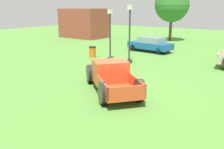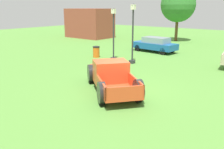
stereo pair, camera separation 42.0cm
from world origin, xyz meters
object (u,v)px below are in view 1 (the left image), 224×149
pickup_truck_foreground (110,76)px  lamp_post_near (130,33)px  trash_can (93,52)px  oak_tree_east (172,5)px  lamp_post_far (110,34)px  sedan_distant_a (150,44)px

pickup_truck_foreground → lamp_post_near: 6.62m
pickup_truck_foreground → trash_can: pickup_truck_foreground is taller
lamp_post_near → oak_tree_east: 14.96m
pickup_truck_foreground → trash_can: size_ratio=5.31×
lamp_post_near → oak_tree_east: (-3.06, 14.48, 2.16)m
oak_tree_east → lamp_post_far: bearing=-85.1°
sedan_distant_a → lamp_post_far: (-0.67, -5.58, 1.42)m
sedan_distant_a → lamp_post_far: lamp_post_far is taller
lamp_post_near → pickup_truck_foreground: bearing=-66.0°
oak_tree_east → trash_can: bearing=-92.8°
lamp_post_far → trash_can: lamp_post_far is taller
lamp_post_near → trash_can: lamp_post_near is taller
sedan_distant_a → lamp_post_near: 5.89m
sedan_distant_a → oak_tree_east: size_ratio=0.66×
lamp_post_far → trash_can: size_ratio=4.35×
trash_can → oak_tree_east: 15.00m
lamp_post_near → lamp_post_far: lamp_post_near is taller
oak_tree_east → sedan_distant_a: bearing=-77.9°
lamp_post_far → oak_tree_east: oak_tree_east is taller
pickup_truck_foreground → sedan_distant_a: bearing=108.2°
sedan_distant_a → lamp_post_far: 5.80m
lamp_post_far → sedan_distant_a: bearing=83.1°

